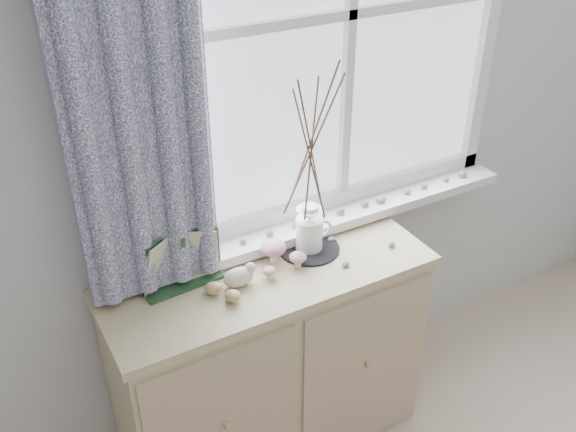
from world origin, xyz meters
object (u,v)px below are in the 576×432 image
object	(u,v)px
sideboard	(271,361)
botanical_book	(183,262)
twig_pitcher	(311,143)
toadstool_cluster	(279,253)

from	to	relation	value
sideboard	botanical_book	size ratio (longest dim) A/B	3.77
botanical_book	twig_pitcher	bearing A→B (deg)	-4.11
toadstool_cluster	twig_pitcher	xyz separation A→B (m)	(0.15, 0.03, 0.39)
sideboard	twig_pitcher	distance (m)	0.89
botanical_book	toadstool_cluster	bearing A→B (deg)	-9.42
toadstool_cluster	twig_pitcher	size ratio (longest dim) A/B	0.23
botanical_book	toadstool_cluster	world-z (taller)	botanical_book
botanical_book	toadstool_cluster	size ratio (longest dim) A/B	1.80
sideboard	twig_pitcher	size ratio (longest dim) A/B	1.57
sideboard	twig_pitcher	world-z (taller)	twig_pitcher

